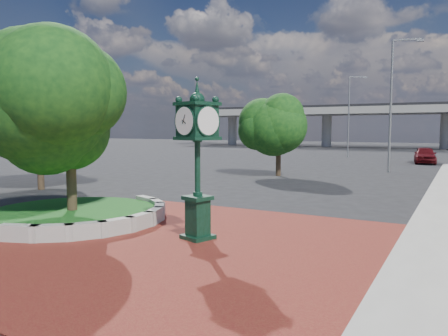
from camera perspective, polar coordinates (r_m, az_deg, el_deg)
ground at (r=14.03m, az=-5.14°, el=-8.87°), size 200.00×200.00×0.00m
plaza at (r=13.23m, az=-7.59°, el=-9.67°), size 12.00×12.00×0.04m
planter_wall at (r=15.60m, az=-13.49°, el=-6.54°), size 2.96×6.77×0.54m
grass_bed at (r=17.22m, az=-19.17°, el=-5.82°), size 6.10×6.10×0.40m
overpass at (r=81.72m, az=23.42°, el=6.98°), size 90.00×12.00×7.50m
tree_planter at (r=16.92m, az=-19.53°, el=5.99°), size 5.20×5.20×6.33m
tree_northwest at (r=26.27m, az=-23.08°, el=6.36°), size 5.60×5.60×6.93m
tree_street at (r=31.50m, az=7.16°, el=4.86°), size 4.40×4.40×5.45m
post_clock at (r=13.14m, az=-3.49°, el=1.95°), size 1.22×1.22×4.84m
parked_car at (r=46.84m, az=24.77°, el=1.55°), size 2.44×4.97×1.63m
street_lamp_near at (r=36.25m, az=21.38°, el=8.85°), size 2.25×0.70×10.13m
street_lamp_far at (r=53.35m, az=16.22°, el=7.26°), size 2.01×0.96×9.40m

